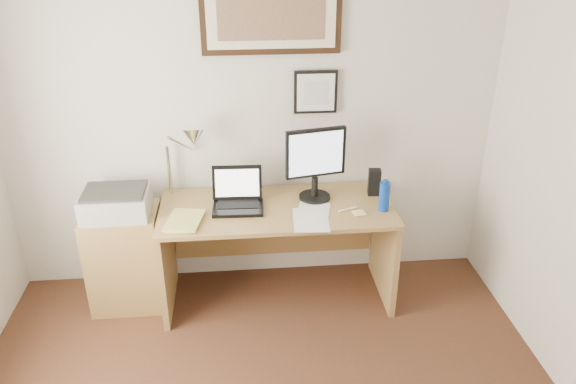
{
  "coord_description": "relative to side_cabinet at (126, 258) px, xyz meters",
  "views": [
    {
      "loc": [
        -0.09,
        -1.76,
        2.54
      ],
      "look_at": [
        0.21,
        1.43,
        0.96
      ],
      "focal_mm": 35.0,
      "sensor_mm": 36.0,
      "label": 1
    }
  ],
  "objects": [
    {
      "name": "picture_small",
      "position": [
        1.37,
        0.29,
        1.09
      ],
      "size": [
        0.3,
        0.03,
        0.3
      ],
      "color": "black",
      "rests_on": "wall_back"
    },
    {
      "name": "printer",
      "position": [
        -0.01,
        -0.01,
        0.45
      ],
      "size": [
        0.44,
        0.34,
        0.18
      ],
      "color": "#A8A8AA",
      "rests_on": "side_cabinet"
    },
    {
      "name": "desk",
      "position": [
        1.07,
        0.04,
        0.15
      ],
      "size": [
        1.6,
        0.7,
        0.75
      ],
      "color": "olive",
      "rests_on": "floor"
    },
    {
      "name": "sticky_pad",
      "position": [
        1.61,
        -0.2,
        0.39
      ],
      "size": [
        0.09,
        0.09,
        0.01
      ],
      "primitive_type": "cube",
      "rotation": [
        0.0,
        0.0,
        0.17
      ],
      "color": "#F5E174",
      "rests_on": "desk"
    },
    {
      "name": "picture_large",
      "position": [
        1.07,
        0.29,
        1.59
      ],
      "size": [
        0.92,
        0.04,
        0.47
      ],
      "color": "black",
      "rests_on": "wall_back"
    },
    {
      "name": "side_cabinet",
      "position": [
        0.0,
        0.0,
        0.0
      ],
      "size": [
        0.5,
        0.4,
        0.73
      ],
      "primitive_type": "cube",
      "color": "olive",
      "rests_on": "floor"
    },
    {
      "name": "speaker",
      "position": [
        1.77,
        0.08,
        0.48
      ],
      "size": [
        0.09,
        0.08,
        0.19
      ],
      "primitive_type": "cube",
      "rotation": [
        0.0,
        0.0,
        -0.13
      ],
      "color": "black",
      "rests_on": "desk"
    },
    {
      "name": "paper_sheet_b",
      "position": [
        1.31,
        -0.16,
        0.39
      ],
      "size": [
        0.27,
        0.34,
        0.0
      ],
      "primitive_type": "cube",
      "rotation": [
        0.0,
        0.0,
        -0.23
      ],
      "color": "white",
      "rests_on": "desk"
    },
    {
      "name": "bottle_cap",
      "position": [
        1.78,
        -0.16,
        0.6
      ],
      "size": [
        0.04,
        0.04,
        0.02
      ],
      "primitive_type": "cylinder",
      "color": "#0C3AA4",
      "rests_on": "water_bottle"
    },
    {
      "name": "water_bottle",
      "position": [
        1.78,
        -0.16,
        0.49
      ],
      "size": [
        0.07,
        0.07,
        0.2
      ],
      "primitive_type": "cylinder",
      "color": "#0C3AA4",
      "rests_on": "desk"
    },
    {
      "name": "desk_lamp",
      "position": [
        0.51,
        0.13,
        0.82
      ],
      "size": [
        0.29,
        0.27,
        0.53
      ],
      "color": "silver",
      "rests_on": "desk"
    },
    {
      "name": "paper_sheet_a",
      "position": [
        1.28,
        -0.25,
        0.39
      ],
      "size": [
        0.25,
        0.34,
        0.0
      ],
      "primitive_type": "cube",
      "rotation": [
        0.0,
        0.0,
        -0.06
      ],
      "color": "white",
      "rests_on": "desk"
    },
    {
      "name": "wall_back",
      "position": [
        0.92,
        0.32,
        0.89
      ],
      "size": [
        3.5,
        0.02,
        2.5
      ],
      "primitive_type": "cube",
      "color": "silver",
      "rests_on": "ground"
    },
    {
      "name": "lcd_monitor",
      "position": [
        1.34,
        0.05,
        0.68
      ],
      "size": [
        0.42,
        0.22,
        0.52
      ],
      "color": "black",
      "rests_on": "desk"
    },
    {
      "name": "laptop",
      "position": [
        0.81,
        -0.02,
        0.44
      ],
      "size": [
        0.35,
        0.31,
        0.26
      ],
      "color": "black",
      "rests_on": "desk"
    },
    {
      "name": "book",
      "position": [
        0.35,
        -0.19,
        0.4
      ],
      "size": [
        0.27,
        0.34,
        0.02
      ],
      "primitive_type": "imported",
      "rotation": [
        0.0,
        0.0,
        -0.19
      ],
      "color": "#CFCB61",
      "rests_on": "desk"
    },
    {
      "name": "marker_pen",
      "position": [
        1.54,
        -0.14,
        0.39
      ],
      "size": [
        0.14,
        0.06,
        0.02
      ],
      "primitive_type": "cylinder",
      "rotation": [
        0.0,
        1.57,
        0.35
      ],
      "color": "white",
      "rests_on": "desk"
    }
  ]
}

